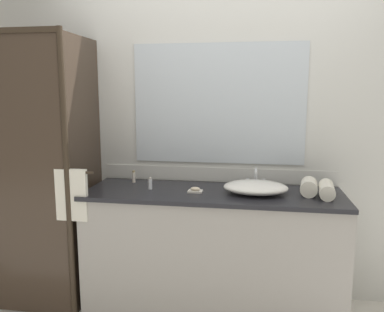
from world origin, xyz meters
name	(u,v)px	position (x,y,z in m)	size (l,w,h in m)	color
ground_plane	(212,310)	(0.00, 0.00, 0.00)	(8.00, 8.00, 0.00)	silver
wall_back_with_mirror	(218,130)	(0.00, 0.34, 1.30)	(4.40, 0.06, 2.60)	silver
vanity_cabinet	(213,252)	(0.00, 0.01, 0.45)	(1.80, 0.58, 0.90)	#9E9993
shower_enclosure	(30,174)	(-1.27, -0.19, 1.02)	(1.20, 0.59, 2.00)	#2D2319
sink_basin	(256,187)	(0.29, 0.00, 0.94)	(0.44, 0.32, 0.09)	white
faucet	(256,180)	(0.29, 0.19, 0.95)	(0.17, 0.16, 0.14)	silver
soap_dish	(195,190)	(-0.12, -0.03, 0.91)	(0.10, 0.07, 0.04)	silver
amenity_bottle_shampoo	(134,177)	(-0.64, 0.18, 0.94)	(0.03, 0.03, 0.09)	silver
amenity_bottle_lotion	(150,184)	(-0.45, 0.00, 0.94)	(0.03, 0.03, 0.09)	silver
rolled_towel_near_edge	(327,190)	(0.76, -0.02, 0.95)	(0.10, 0.10, 0.25)	silver
rolled_towel_middle	(309,187)	(0.65, 0.02, 0.96)	(0.11, 0.11, 0.18)	silver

